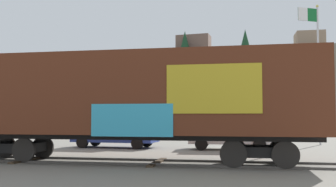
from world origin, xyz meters
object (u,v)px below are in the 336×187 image
object	(u,v)px
freight_car	(129,97)
flagpole	(315,55)
parked_car_silver	(229,133)
parked_car_blue	(114,132)

from	to	relation	value
freight_car	flagpole	world-z (taller)	flagpole
flagpole	parked_car_silver	xyz separation A→B (m)	(-5.02, -4.34, -4.63)
parked_car_silver	flagpole	bearing A→B (deg)	40.83
freight_car	flagpole	size ratio (longest dim) A/B	1.63
flagpole	parked_car_blue	world-z (taller)	flagpole
freight_car	parked_car_silver	xyz separation A→B (m)	(3.33, 6.60, -1.61)
flagpole	freight_car	bearing A→B (deg)	-127.36
parked_car_blue	parked_car_silver	world-z (taller)	parked_car_silver
flagpole	parked_car_silver	world-z (taller)	flagpole
freight_car	parked_car_blue	distance (m)	7.40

